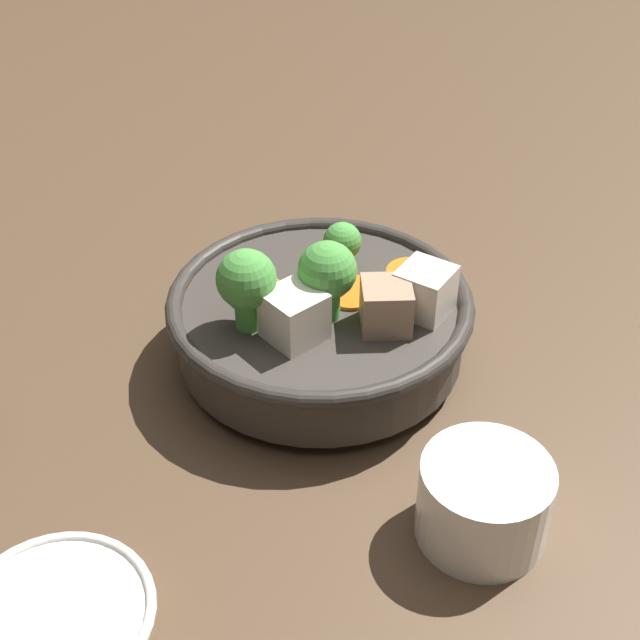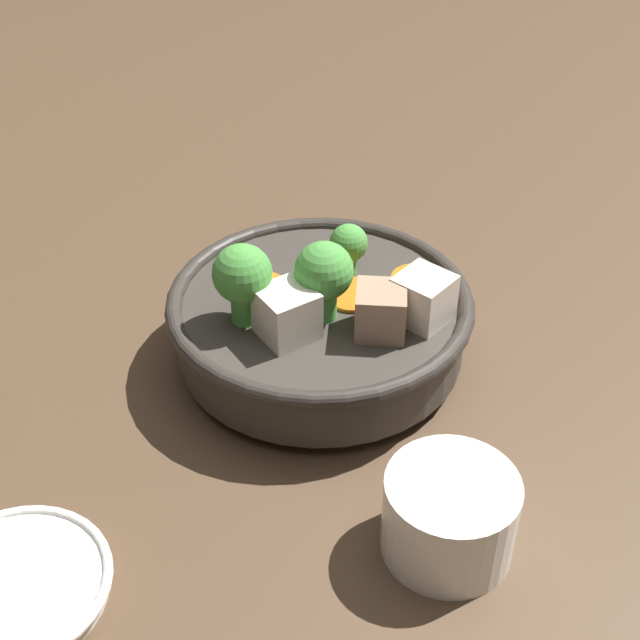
% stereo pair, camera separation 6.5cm
% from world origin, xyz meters
% --- Properties ---
extents(ground_plane, '(3.00, 3.00, 0.00)m').
position_xyz_m(ground_plane, '(0.00, 0.00, 0.00)').
color(ground_plane, '#4C3826').
extents(stirfry_bowl, '(0.22, 0.22, 0.11)m').
position_xyz_m(stirfry_bowl, '(0.00, 0.00, 0.04)').
color(stirfry_bowl, '#38332D').
rests_on(stirfry_bowl, ground_plane).
extents(side_saucer, '(0.11, 0.11, 0.01)m').
position_xyz_m(side_saucer, '(0.20, 0.18, 0.01)').
color(side_saucer, white).
rests_on(side_saucer, ground_plane).
extents(tea_cup, '(0.08, 0.08, 0.05)m').
position_xyz_m(tea_cup, '(-0.05, 0.18, 0.03)').
color(tea_cup, white).
rests_on(tea_cup, ground_plane).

